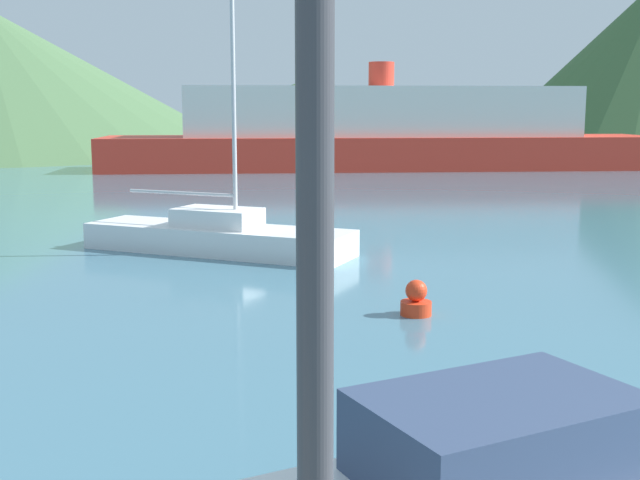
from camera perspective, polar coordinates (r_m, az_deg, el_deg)
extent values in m
cylinder|color=#38383D|center=(2.51, -0.36, -1.21)|extent=(0.12, 0.12, 5.57)
cube|color=#334260|center=(7.65, 12.61, -13.43)|extent=(2.74, 2.07, 0.78)
cube|color=white|center=(22.83, -7.27, 0.05)|extent=(7.30, 6.50, 0.74)
cube|color=white|center=(22.74, -7.31, 1.60)|extent=(2.70, 2.57, 0.52)
cylinder|color=#BCBCC1|center=(22.25, -6.19, 11.27)|extent=(0.12, 0.12, 8.12)
cylinder|color=#BCBCC1|center=(23.27, -9.83, 3.31)|extent=(2.77, 2.30, 0.10)
cube|color=red|center=(54.13, 4.32, 6.22)|extent=(37.28, 13.82, 2.17)
cube|color=silver|center=(54.05, 4.35, 9.09)|extent=(26.30, 10.67, 3.25)
cylinder|color=red|center=(54.10, 4.38, 11.66)|extent=(1.69, 1.69, 1.60)
cylinder|color=red|center=(15.96, 6.84, -4.84)|extent=(0.62, 0.62, 0.28)
sphere|color=red|center=(15.88, 6.86, -3.60)|extent=(0.43, 0.43, 0.43)
cone|color=#3D6038|center=(80.67, -1.60, 8.81)|extent=(34.91, 34.91, 6.50)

